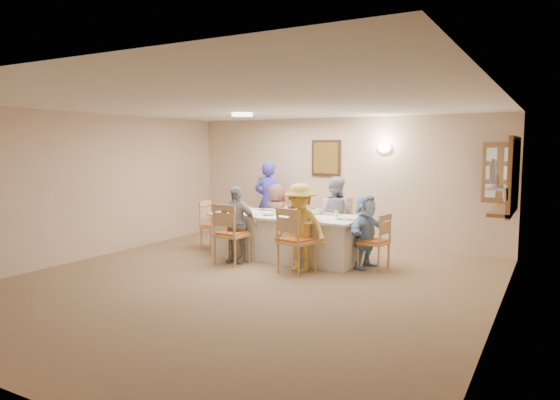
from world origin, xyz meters
The scene contains 49 objects.
ground centered at (0.00, 0.00, 0.00)m, with size 7.00×7.00×0.00m, color #917555.
room_walls centered at (0.00, 0.00, 1.51)m, with size 7.00×7.00×7.00m.
wall_picture centered at (-0.30, 3.46, 1.70)m, with size 0.62×0.05×0.72m.
wall_sconce centered at (0.90, 3.44, 1.90)m, with size 0.26×0.09×0.18m, color white.
ceiling_light centered at (-1.00, 1.50, 2.47)m, with size 0.36×0.36×0.05m, color white.
serving_hatch centered at (3.21, 2.40, 1.50)m, with size 0.06×1.50×1.15m, color brown.
hatch_sill centered at (3.09, 2.40, 0.97)m, with size 0.30×1.50×0.05m, color brown.
shutter_door centered at (2.95, 3.16, 1.50)m, with size 0.55×0.04×1.00m, color brown.
fan_shelf centered at (3.13, 1.05, 1.40)m, with size 0.22×0.36×0.03m, color white.
desk_fan centered at (3.10, 1.05, 1.55)m, with size 0.30×0.30×0.28m, color #A5A5A8, non-canonical shape.
dining_table centered at (-0.25, 1.74, 0.38)m, with size 2.61×1.10×0.76m, color silver.
chair_back_left centered at (-0.85, 2.54, 0.46)m, with size 0.44×0.44×0.92m, color tan, non-canonical shape.
chair_back_right centered at (0.35, 2.54, 0.51)m, with size 0.49×0.49×1.01m, color tan, non-canonical shape.
chair_front_left centered at (-0.85, 0.94, 0.51)m, with size 0.49×0.49×1.02m, color tan, non-canonical shape.
chair_front_right centered at (0.35, 0.94, 0.51)m, with size 0.49×0.49×1.02m, color tan, non-canonical shape.
chair_left_end centered at (-1.80, 1.74, 0.46)m, with size 0.44×0.44×0.92m, color tan, non-canonical shape.
chair_right_end centered at (1.30, 1.74, 0.45)m, with size 0.43×0.43×0.89m, color tan, non-canonical shape.
diner_back_left centered at (-0.85, 2.42, 0.61)m, with size 0.61×0.41×1.23m, color brown.
diner_back_right centered at (0.35, 2.42, 0.70)m, with size 0.70×0.56×1.40m, color #A4A6BD.
diner_front_left centered at (-0.85, 1.06, 0.64)m, with size 0.79×0.43×1.28m, color gray.
diner_front_right centered at (0.35, 1.06, 0.68)m, with size 0.89×0.53×1.36m, color gold.
diner_right_end centered at (1.17, 1.74, 0.59)m, with size 0.56×1.14×1.18m, color #8FBDE8.
caregiver centered at (-1.30, 2.89, 0.82)m, with size 0.65×0.48×1.64m, color #3537B6.
placemat_fl centered at (-0.85, 1.32, 0.76)m, with size 0.35×0.26×0.01m, color #472B19.
plate_fl centered at (-0.85, 1.32, 0.77)m, with size 0.22×0.22×0.01m, color white.
napkin_fl centered at (-0.67, 1.27, 0.77)m, with size 0.14×0.14×0.01m, color yellow.
placemat_fr centered at (0.35, 1.32, 0.76)m, with size 0.32×0.24×0.01m, color #472B19.
plate_fr centered at (0.35, 1.32, 0.77)m, with size 0.24×0.24×0.02m, color white.
napkin_fr centered at (0.53, 1.27, 0.77)m, with size 0.15×0.15×0.01m, color yellow.
placemat_bl centered at (-0.85, 2.16, 0.76)m, with size 0.36×0.27×0.01m, color #472B19.
plate_bl centered at (-0.85, 2.16, 0.77)m, with size 0.22×0.22×0.01m, color white.
napkin_bl centered at (-0.67, 2.11, 0.77)m, with size 0.13×0.13×0.01m, color yellow.
placemat_br centered at (0.35, 2.16, 0.76)m, with size 0.36×0.27×0.01m, color #472B19.
plate_br centered at (0.35, 2.16, 0.77)m, with size 0.23×0.23×0.01m, color white.
napkin_br centered at (0.53, 2.11, 0.77)m, with size 0.15×0.15×0.01m, color yellow.
placemat_le centered at (-1.35, 1.74, 0.76)m, with size 0.33×0.24×0.01m, color #472B19.
plate_le centered at (-1.35, 1.74, 0.77)m, with size 0.22×0.22×0.01m, color white.
napkin_le centered at (-1.17, 1.69, 0.77)m, with size 0.13×0.13×0.01m, color yellow.
placemat_re centered at (0.87, 1.74, 0.76)m, with size 0.34×0.25×0.01m, color #472B19.
plate_re centered at (0.87, 1.74, 0.77)m, with size 0.24×0.24×0.02m, color white.
napkin_re centered at (1.05, 1.69, 0.77)m, with size 0.14×0.14×0.01m, color yellow.
teacup_a centered at (-1.02, 1.44, 0.80)m, with size 0.10×0.10×0.08m, color white.
teacup_b centered at (0.11, 2.25, 0.80)m, with size 0.11×0.11×0.08m, color white.
bowl_a centered at (-0.49, 1.52, 0.79)m, with size 0.30×0.30×0.06m, color white.
bowl_b centered at (0.10, 2.00, 0.79)m, with size 0.20×0.20×0.06m, color white.
condiment_ketchup centered at (-0.32, 1.72, 0.86)m, with size 0.09×0.09×0.21m, color #C13C10.
condiment_brown centered at (-0.18, 1.78, 0.86)m, with size 0.10×0.10×0.20m, color #401811.
condiment_malt centered at (-0.09, 1.71, 0.84)m, with size 0.16×0.16×0.16m, color #401811.
drinking_glass centered at (-0.40, 1.79, 0.82)m, with size 0.06×0.06×0.10m, color silver.
Camera 1 is at (3.80, -5.72, 1.92)m, focal length 32.00 mm.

